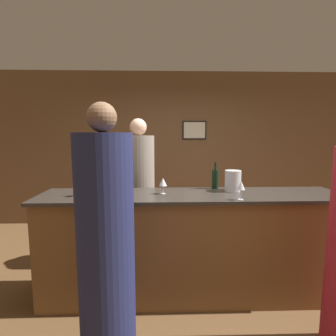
{
  "coord_description": "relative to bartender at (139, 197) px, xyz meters",
  "views": [
    {
      "loc": [
        -0.32,
        -2.56,
        1.68
      ],
      "look_at": [
        -0.24,
        0.1,
        1.34
      ],
      "focal_mm": 28.0,
      "sensor_mm": 36.0,
      "label": 1
    }
  ],
  "objects": [
    {
      "name": "wine_glass_1",
      "position": [
        -0.14,
        -0.93,
        0.34
      ],
      "size": [
        0.07,
        0.07,
        0.15
      ],
      "color": "silver",
      "rests_on": "bar_counter"
    },
    {
      "name": "wine_bottle_0",
      "position": [
        0.88,
        -0.51,
        0.33
      ],
      "size": [
        0.07,
        0.07,
        0.29
      ],
      "color": "black",
      "rests_on": "bar_counter"
    },
    {
      "name": "wine_glass_2",
      "position": [
        0.3,
        -0.76,
        0.34
      ],
      "size": [
        0.08,
        0.08,
        0.16
      ],
      "color": "silver",
      "rests_on": "bar_counter"
    },
    {
      "name": "bartender",
      "position": [
        0.0,
        0.0,
        0.0
      ],
      "size": [
        0.4,
        0.4,
        1.87
      ],
      "rotation": [
        0.0,
        0.0,
        3.14
      ],
      "color": "gray",
      "rests_on": "ground_plane"
    },
    {
      "name": "ice_bucket",
      "position": [
        1.04,
        -0.64,
        0.33
      ],
      "size": [
        0.17,
        0.17,
        0.22
      ],
      "color": "silver",
      "rests_on": "bar_counter"
    },
    {
      "name": "wine_glass_3",
      "position": [
        1.01,
        -1.02,
        0.35
      ],
      "size": [
        0.07,
        0.07,
        0.17
      ],
      "color": "silver",
      "rests_on": "bar_counter"
    },
    {
      "name": "guest_1",
      "position": [
        -0.11,
        -1.57,
        0.01
      ],
      "size": [
        0.4,
        0.4,
        1.89
      ],
      "color": "#1E234C",
      "rests_on": "ground_plane"
    },
    {
      "name": "bar_counter",
      "position": [
        0.59,
        -0.77,
        -0.32
      ],
      "size": [
        3.05,
        0.63,
        1.09
      ],
      "color": "brown",
      "rests_on": "ground_plane"
    },
    {
      "name": "wine_glass_0",
      "position": [
        -0.53,
        -0.84,
        0.34
      ],
      "size": [
        0.08,
        0.08,
        0.15
      ],
      "color": "silver",
      "rests_on": "bar_counter"
    },
    {
      "name": "ground_plane",
      "position": [
        0.59,
        -0.77,
        -0.86
      ],
      "size": [
        14.0,
        14.0,
        0.0
      ],
      "primitive_type": "plane",
      "color": "brown"
    },
    {
      "name": "back_wall",
      "position": [
        0.59,
        1.56,
        0.54
      ],
      "size": [
        8.0,
        0.08,
        2.8
      ],
      "color": "brown",
      "rests_on": "ground_plane"
    },
    {
      "name": "wine_glass_4",
      "position": [
        -0.36,
        -0.78,
        0.34
      ],
      "size": [
        0.07,
        0.07,
        0.16
      ],
      "color": "silver",
      "rests_on": "bar_counter"
    }
  ]
}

